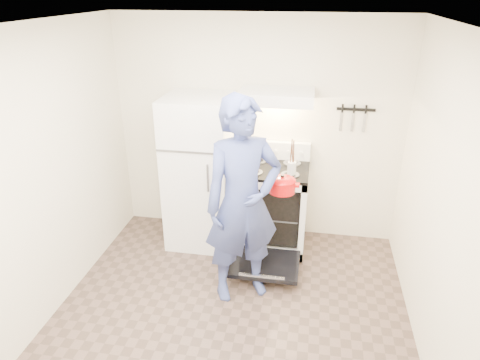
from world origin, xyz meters
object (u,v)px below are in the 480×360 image
(tea_kettle, at_px, (251,149))
(dutch_oven, at_px, (282,186))
(stove_body, at_px, (272,208))
(refrigerator, at_px, (200,172))
(person, at_px, (243,203))

(tea_kettle, height_order, dutch_oven, tea_kettle)
(tea_kettle, bearing_deg, stove_body, -27.63)
(dutch_oven, bearing_deg, stove_body, 102.15)
(refrigerator, height_order, person, person)
(tea_kettle, distance_m, person, 1.05)
(refrigerator, xyz_separation_m, dutch_oven, (0.96, -0.66, 0.22))
(stove_body, relative_size, dutch_oven, 2.93)
(refrigerator, relative_size, person, 0.87)
(tea_kettle, relative_size, person, 0.15)
(tea_kettle, relative_size, dutch_oven, 0.91)
(refrigerator, height_order, dutch_oven, refrigerator)
(person, bearing_deg, tea_kettle, 66.33)
(person, bearing_deg, refrigerator, 97.31)
(refrigerator, relative_size, tea_kettle, 5.95)
(person, height_order, dutch_oven, person)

